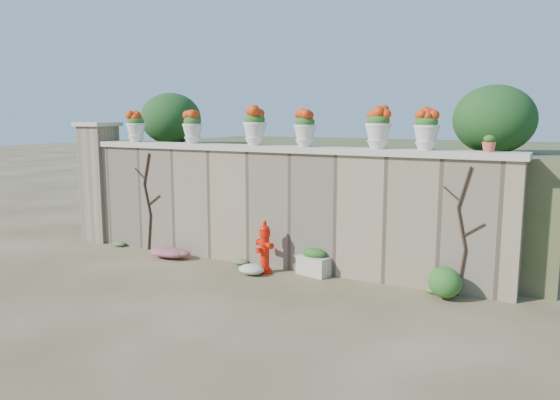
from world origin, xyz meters
The scene contains 21 objects.
ground centered at (0.00, 0.00, 0.00)m, with size 80.00×80.00×0.00m, color #4D3F26.
stone_wall centered at (0.00, 1.80, 1.00)m, with size 8.00×0.40×2.00m, color #8D785E.
wall_cap centered at (0.00, 1.80, 2.05)m, with size 8.10×0.52×0.10m, color beige.
gate_pillar centered at (-4.15, 1.80, 1.26)m, with size 0.72×0.72×2.48m.
raised_fill centered at (0.00, 5.00, 1.00)m, with size 9.00×6.00×2.00m, color #384C23.
back_shrub_left centered at (-3.20, 3.00, 2.55)m, with size 1.30×1.30×1.10m, color #143814.
back_shrub_right centered at (3.40, 3.00, 2.55)m, with size 1.30×1.30×1.10m, color #143814.
vine_left centered at (-2.67, 1.58, 0.99)m, with size 0.60×0.04×1.91m.
vine_right centered at (3.23, 1.58, 0.99)m, with size 0.60×0.04×1.91m.
fire_hydrant centered at (0.12, 1.27, 0.45)m, with size 0.38×0.27×0.88m.
planter_box centered at (0.91, 1.55, 0.21)m, with size 0.60×0.43×0.45m.
green_shrub centered at (2.98, 1.34, 0.29)m, with size 0.61×0.55×0.58m, color #1E5119.
magenta_clump centered at (-1.82, 1.22, 0.12)m, with size 0.92×0.61×0.25m, color #CA2875.
white_flowers centered at (0.05, 1.12, 0.10)m, with size 0.57×0.46×0.21m, color white.
urn_pot_0 centered at (-3.10, 1.80, 2.39)m, with size 0.38×0.38×0.59m.
urn_pot_1 centered at (-1.71, 1.80, 2.39)m, with size 0.38×0.38×0.59m.
urn_pot_2 centered at (-0.37, 1.80, 2.42)m, with size 0.41×0.41×0.65m.
urn_pot_3 centered at (0.60, 1.80, 2.39)m, with size 0.38×0.38×0.59m.
urn_pot_4 centered at (1.86, 1.80, 2.41)m, with size 0.41×0.41×0.64m.
urn_pot_5 centered at (2.60, 1.80, 2.40)m, with size 0.38×0.38×0.60m.
terracotta_pot centered at (3.49, 1.80, 2.21)m, with size 0.19×0.19×0.23m.
Camera 1 is at (4.54, -6.43, 2.60)m, focal length 35.00 mm.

